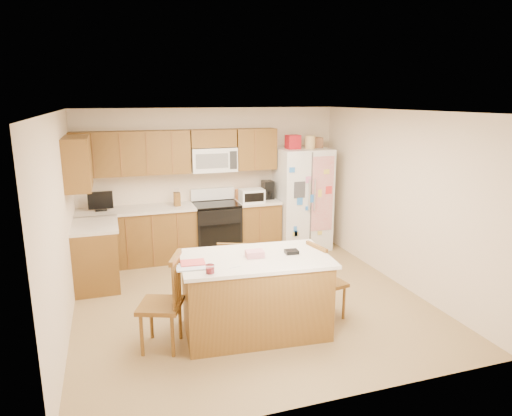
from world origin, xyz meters
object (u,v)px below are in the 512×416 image
object	(u,v)px
windsor_chair_back	(233,275)
island	(255,294)
refrigerator	(302,198)
stove	(216,228)
windsor_chair_right	(325,282)
windsor_chair_left	(163,304)

from	to	relation	value
windsor_chair_back	island	bearing A→B (deg)	-85.35
refrigerator	windsor_chair_back	bearing A→B (deg)	-132.86
stove	island	size ratio (longest dim) A/B	0.63
windsor_chair_right	island	bearing A→B (deg)	-174.74
refrigerator	windsor_chair_back	size ratio (longest dim) A/B	2.28
stove	windsor_chair_back	size ratio (longest dim) A/B	1.26
island	windsor_chair_right	xyz separation A→B (m)	(0.93, 0.09, -0.01)
windsor_chair_back	windsor_chair_right	xyz separation A→B (m)	(0.99, -0.66, 0.03)
windsor_chair_left	windsor_chair_back	size ratio (longest dim) A/B	1.19
refrigerator	windsor_chair_left	world-z (taller)	refrigerator
windsor_chair_back	windsor_chair_right	bearing A→B (deg)	-33.62
refrigerator	windsor_chair_right	xyz separation A→B (m)	(-0.83, -2.62, -0.47)
island	windsor_chair_left	xyz separation A→B (m)	(-1.05, -0.03, 0.04)
stove	refrigerator	size ratio (longest dim) A/B	0.55
windsor_chair_back	stove	bearing A→B (deg)	82.98
windsor_chair_right	windsor_chair_left	bearing A→B (deg)	-176.69
windsor_chair_back	windsor_chair_right	distance (m)	1.19
stove	windsor_chair_back	bearing A→B (deg)	-97.02
refrigerator	island	distance (m)	3.26
stove	windsor_chair_right	bearing A→B (deg)	-74.57
stove	windsor_chair_left	distance (m)	3.06
stove	island	bearing A→B (deg)	-93.90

